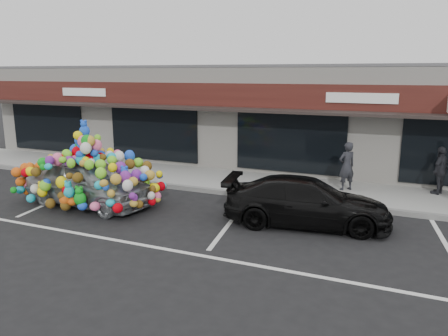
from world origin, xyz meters
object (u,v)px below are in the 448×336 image
at_px(pedestrian_a, 347,166).
at_px(pedestrian_c, 440,170).
at_px(black_sedan, 307,202).
at_px(toy_car, 88,177).

distance_m(pedestrian_a, pedestrian_c, 2.92).
xyz_separation_m(black_sedan, pedestrian_a, (0.54, 3.52, 0.33)).
relative_size(toy_car, pedestrian_c, 3.00).
relative_size(black_sedan, pedestrian_c, 2.80).
bearing_deg(toy_car, black_sedan, -76.78).
bearing_deg(pedestrian_c, black_sedan, -14.08).
distance_m(toy_car, pedestrian_c, 11.14).
bearing_deg(pedestrian_a, black_sedan, 38.20).
distance_m(black_sedan, pedestrian_a, 3.57).
distance_m(black_sedan, pedestrian_c, 5.41).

